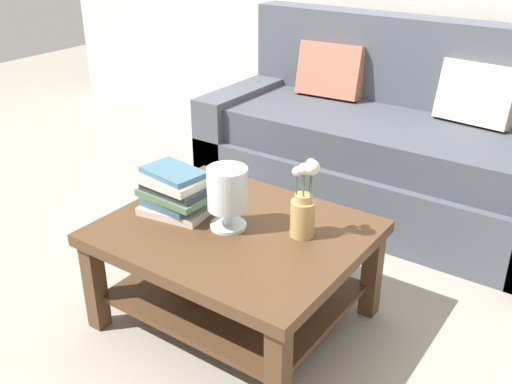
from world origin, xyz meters
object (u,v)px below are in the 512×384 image
(couch, at_px, (387,148))
(coffee_table, at_px, (234,254))
(flower_pitcher, at_px, (304,206))
(book_stack_main, at_px, (175,192))
(glass_hurricane_vase, at_px, (227,192))

(couch, xyz_separation_m, coffee_table, (-0.07, -1.38, -0.04))
(couch, relative_size, flower_pitcher, 6.31)
(book_stack_main, distance_m, flower_pitcher, 0.56)
(coffee_table, relative_size, flower_pitcher, 3.08)
(book_stack_main, bearing_deg, coffee_table, 6.37)
(book_stack_main, bearing_deg, flower_pitcher, 14.12)
(couch, relative_size, glass_hurricane_vase, 8.05)
(glass_hurricane_vase, relative_size, flower_pitcher, 0.78)
(glass_hurricane_vase, height_order, flower_pitcher, flower_pitcher)
(glass_hurricane_vase, bearing_deg, couch, 86.32)
(couch, bearing_deg, coffee_table, -92.88)
(couch, height_order, glass_hurricane_vase, couch)
(coffee_table, relative_size, glass_hurricane_vase, 3.94)
(coffee_table, distance_m, glass_hurricane_vase, 0.29)
(coffee_table, bearing_deg, book_stack_main, -173.63)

